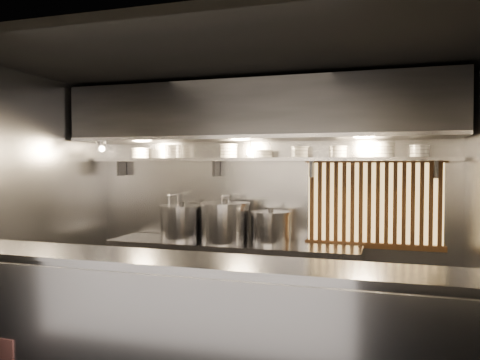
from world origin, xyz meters
The scene contains 24 objects.
floor centered at (0.00, 0.00, 0.00)m, with size 4.50×4.50×0.00m, color black.
ceiling centered at (0.00, 0.00, 2.80)m, with size 4.50×4.50×0.00m, color black.
wall_back centered at (0.00, 1.50, 1.40)m, with size 4.50×4.50×0.00m, color gray.
wall_left centered at (-2.25, 0.00, 1.40)m, with size 3.00×3.00×0.00m, color gray.
serving_counter centered at (0.00, -0.96, 0.57)m, with size 4.50×0.56×1.13m.
cooking_bench centered at (-0.30, 1.13, 0.45)m, with size 3.00×0.70×0.90m, color #9D9DA2.
bowl_shelf centered at (0.00, 1.32, 1.88)m, with size 4.40×0.34×0.04m, color #9D9DA2.
exhaust_hood centered at (0.00, 1.10, 2.42)m, with size 4.40×0.81×0.65m.
wood_screen centered at (1.30, 1.45, 1.38)m, with size 1.56×0.09×1.04m.
faucet_left centered at (-1.15, 1.37, 1.31)m, with size 0.04×0.30×0.50m.
faucet_right centered at (-0.45, 1.37, 1.31)m, with size 0.04×0.30×0.50m.
heat_lamp centered at (-1.90, 0.85, 2.07)m, with size 0.25×0.35×0.20m.
pendant_bulb centered at (-0.10, 1.20, 1.96)m, with size 0.09×0.09×0.19m.
stock_pot_left centered at (-0.97, 1.17, 1.11)m, with size 0.71×0.71×0.46m.
stock_pot_mid centered at (-0.39, 1.11, 1.14)m, with size 0.62×0.62×0.51m.
stock_pot_right centered at (0.16, 1.16, 1.09)m, with size 0.60×0.60×0.42m.
bowl_stack_0 centered at (-1.62, 1.32, 1.97)m, with size 0.23×0.23×0.13m.
bowl_stack_1 centered at (-1.15, 1.32, 1.98)m, with size 0.23×0.23×0.17m.
bowl_stack_2 centered at (-0.41, 1.32, 1.98)m, with size 0.22×0.22×0.17m.
bowl_stack_3 centered at (0.03, 1.32, 1.95)m, with size 0.24×0.24×0.09m.
bowl_stack_4 centered at (0.47, 1.32, 1.97)m, with size 0.21×0.21×0.13m.
bowl_stack_5 centered at (0.91, 1.32, 1.97)m, with size 0.21×0.21×0.13m.
bowl_stack_6 centered at (1.41, 1.32, 1.98)m, with size 0.24×0.24×0.17m.
bowl_stack_7 centered at (1.78, 1.32, 1.97)m, with size 0.22×0.22×0.13m.
Camera 1 is at (1.43, -4.10, 1.83)m, focal length 35.00 mm.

